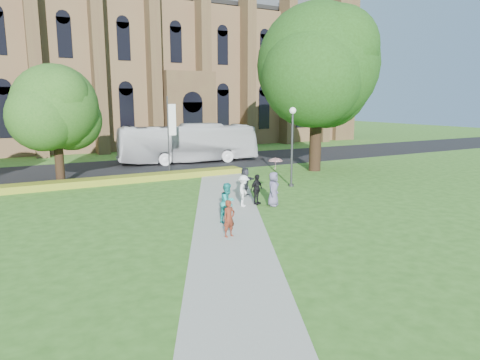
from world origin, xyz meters
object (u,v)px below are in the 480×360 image
large_tree (318,66)px  tour_coach (188,143)px  pedestrian_0 (229,218)px  streetlamp (292,137)px

large_tree → tour_coach: (-7.37, 9.26, -6.57)m
large_tree → pedestrian_0: size_ratio=8.47×
tour_coach → pedestrian_0: size_ratio=8.19×
streetlamp → tour_coach: (-1.87, 13.76, -1.50)m
streetlamp → tour_coach: bearing=97.7°
streetlamp → pedestrian_0: (-8.61, -7.74, -2.48)m
streetlamp → large_tree: large_tree is taller
large_tree → pedestrian_0: bearing=-139.1°
pedestrian_0 → streetlamp: bearing=30.6°
streetlamp → tour_coach: streetlamp is taller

